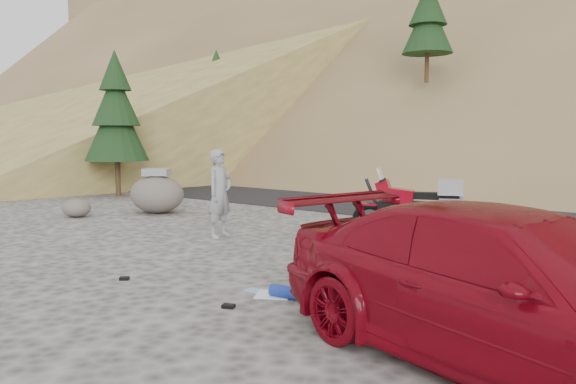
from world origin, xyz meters
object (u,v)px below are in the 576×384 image
at_px(motorcycle, 420,210).
at_px(man, 220,237).
at_px(red_car, 513,370).
at_px(boulder, 157,194).

bearing_deg(motorcycle, man, -169.26).
distance_m(motorcycle, red_car, 6.23).
xyz_separation_m(motorcycle, red_car, (3.43, -5.16, -0.63)).
distance_m(motorcycle, boulder, 7.43).
height_order(motorcycle, boulder, motorcycle).
bearing_deg(motorcycle, red_car, -78.07).
xyz_separation_m(motorcycle, boulder, (-7.40, -0.68, -0.11)).
height_order(red_car, boulder, boulder).
distance_m(motorcycle, man, 4.09).
bearing_deg(man, motorcycle, -64.79).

